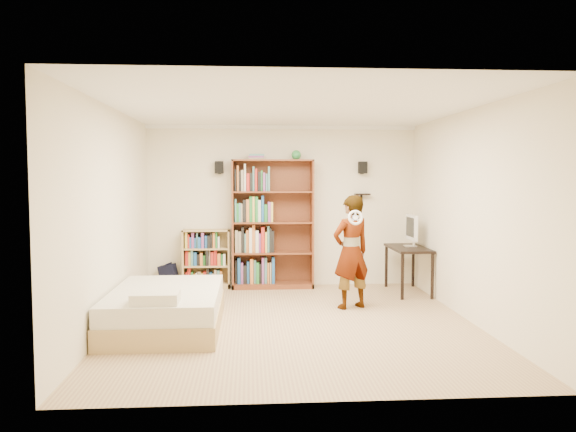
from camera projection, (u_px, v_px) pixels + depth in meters
name	position (u px, v px, depth m)	size (l,w,h in m)	color
ground	(294.00, 323.00, 7.08)	(4.50, 5.00, 0.01)	tan
room_shell	(294.00, 183.00, 6.96)	(4.52, 5.02, 2.71)	silver
crown_molding	(294.00, 110.00, 6.89)	(4.50, 5.00, 0.06)	white
speaker_left	(219.00, 167.00, 9.26)	(0.14, 0.12, 0.20)	black
speaker_right	(363.00, 168.00, 9.42)	(0.14, 0.12, 0.20)	black
wall_shelf	(362.00, 194.00, 9.46)	(0.25, 0.16, 0.03)	black
tall_bookshelf	(273.00, 224.00, 9.29)	(1.34, 0.39, 2.13)	brown
low_bookshelf	(206.00, 259.00, 9.30)	(0.78, 0.29, 0.97)	tan
computer_desk	(408.00, 270.00, 8.92)	(0.54, 1.07, 0.73)	black
imac	(410.00, 231.00, 8.95)	(0.10, 0.51, 0.51)	silver
daybed	(166.00, 304.00, 6.84)	(1.31, 2.02, 0.59)	silver
person	(351.00, 252.00, 7.84)	(0.58, 0.38, 1.59)	black
wii_wheel	(355.00, 218.00, 7.51)	(0.20, 0.20, 0.04)	silver
navy_bag	(169.00, 276.00, 9.28)	(0.30, 0.20, 0.41)	black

